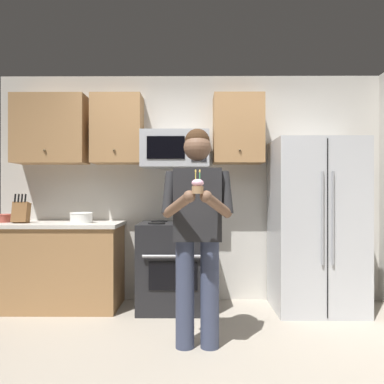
{
  "coord_description": "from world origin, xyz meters",
  "views": [
    {
      "loc": [
        0.06,
        -2.75,
        1.25
      ],
      "look_at": [
        0.04,
        0.32,
        1.25
      ],
      "focal_mm": 35.87,
      "sensor_mm": 36.0,
      "label": 1
    }
  ],
  "objects_px": {
    "microwave": "(175,150)",
    "refrigerator": "(316,225)",
    "bowl_large_white": "(81,217)",
    "oven_range": "(175,265)",
    "bowl_small_colored": "(3,218)",
    "knife_block": "(21,212)",
    "person": "(197,224)",
    "cupcake": "(198,186)"
  },
  "relations": [
    {
      "from": "oven_range",
      "to": "bowl_large_white",
      "type": "distance_m",
      "value": 1.13
    },
    {
      "from": "bowl_large_white",
      "to": "bowl_small_colored",
      "type": "xyz_separation_m",
      "value": [
        -0.88,
        0.09,
        -0.01
      ]
    },
    {
      "from": "refrigerator",
      "to": "person",
      "type": "bearing_deg",
      "value": -141.48
    },
    {
      "from": "microwave",
      "to": "bowl_small_colored",
      "type": "height_order",
      "value": "microwave"
    },
    {
      "from": "person",
      "to": "knife_block",
      "type": "bearing_deg",
      "value": 151.59
    },
    {
      "from": "bowl_large_white",
      "to": "refrigerator",
      "type": "bearing_deg",
      "value": -0.34
    },
    {
      "from": "refrigerator",
      "to": "knife_block",
      "type": "height_order",
      "value": "refrigerator"
    },
    {
      "from": "knife_block",
      "to": "bowl_large_white",
      "type": "distance_m",
      "value": 0.65
    },
    {
      "from": "oven_range",
      "to": "bowl_small_colored",
      "type": "xyz_separation_m",
      "value": [
        -1.88,
        0.06,
        0.5
      ]
    },
    {
      "from": "oven_range",
      "to": "knife_block",
      "type": "height_order",
      "value": "knife_block"
    },
    {
      "from": "person",
      "to": "cupcake",
      "type": "relative_size",
      "value": 10.13
    },
    {
      "from": "bowl_large_white",
      "to": "cupcake",
      "type": "height_order",
      "value": "cupcake"
    },
    {
      "from": "microwave",
      "to": "refrigerator",
      "type": "relative_size",
      "value": 0.41
    },
    {
      "from": "refrigerator",
      "to": "bowl_small_colored",
      "type": "xyz_separation_m",
      "value": [
        -3.38,
        0.1,
        0.07
      ]
    },
    {
      "from": "microwave",
      "to": "person",
      "type": "relative_size",
      "value": 0.42
    },
    {
      "from": "knife_block",
      "to": "person",
      "type": "bearing_deg",
      "value": -28.41
    },
    {
      "from": "oven_range",
      "to": "microwave",
      "type": "height_order",
      "value": "microwave"
    },
    {
      "from": "knife_block",
      "to": "bowl_large_white",
      "type": "xyz_separation_m",
      "value": [
        0.64,
        0.0,
        -0.06
      ]
    },
    {
      "from": "oven_range",
      "to": "bowl_small_colored",
      "type": "distance_m",
      "value": 1.95
    },
    {
      "from": "bowl_large_white",
      "to": "knife_block",
      "type": "bearing_deg",
      "value": -179.57
    },
    {
      "from": "knife_block",
      "to": "cupcake",
      "type": "xyz_separation_m",
      "value": [
        1.88,
        -1.35,
        0.26
      ]
    },
    {
      "from": "oven_range",
      "to": "microwave",
      "type": "xyz_separation_m",
      "value": [
        0.0,
        0.12,
        1.26
      ]
    },
    {
      "from": "oven_range",
      "to": "bowl_large_white",
      "type": "bearing_deg",
      "value": -178.59
    },
    {
      "from": "knife_block",
      "to": "bowl_large_white",
      "type": "height_order",
      "value": "knife_block"
    },
    {
      "from": "bowl_large_white",
      "to": "bowl_small_colored",
      "type": "relative_size",
      "value": 1.26
    },
    {
      "from": "microwave",
      "to": "refrigerator",
      "type": "bearing_deg",
      "value": -6.03
    },
    {
      "from": "refrigerator",
      "to": "cupcake",
      "type": "height_order",
      "value": "refrigerator"
    },
    {
      "from": "microwave",
      "to": "bowl_large_white",
      "type": "height_order",
      "value": "microwave"
    },
    {
      "from": "person",
      "to": "bowl_large_white",
      "type": "bearing_deg",
      "value": 140.4
    },
    {
      "from": "oven_range",
      "to": "bowl_small_colored",
      "type": "bearing_deg",
      "value": 178.12
    },
    {
      "from": "knife_block",
      "to": "cupcake",
      "type": "height_order",
      "value": "cupcake"
    },
    {
      "from": "oven_range",
      "to": "cupcake",
      "type": "height_order",
      "value": "cupcake"
    },
    {
      "from": "bowl_large_white",
      "to": "cupcake",
      "type": "relative_size",
      "value": 1.39
    },
    {
      "from": "bowl_large_white",
      "to": "cupcake",
      "type": "xyz_separation_m",
      "value": [
        1.23,
        -1.35,
        0.31
      ]
    },
    {
      "from": "refrigerator",
      "to": "bowl_large_white",
      "type": "height_order",
      "value": "refrigerator"
    },
    {
      "from": "oven_range",
      "to": "person",
      "type": "relative_size",
      "value": 0.53
    },
    {
      "from": "refrigerator",
      "to": "bowl_large_white",
      "type": "relative_size",
      "value": 7.45
    },
    {
      "from": "bowl_large_white",
      "to": "cupcake",
      "type": "bearing_deg",
      "value": -47.57
    },
    {
      "from": "bowl_small_colored",
      "to": "knife_block",
      "type": "bearing_deg",
      "value": -20.81
    },
    {
      "from": "microwave",
      "to": "bowl_large_white",
      "type": "xyz_separation_m",
      "value": [
        -1.0,
        -0.14,
        -0.74
      ]
    },
    {
      "from": "refrigerator",
      "to": "cupcake",
      "type": "xyz_separation_m",
      "value": [
        -1.26,
        -1.34,
        0.39
      ]
    },
    {
      "from": "microwave",
      "to": "person",
      "type": "xyz_separation_m",
      "value": [
        0.24,
        -1.17,
        -0.72
      ]
    }
  ]
}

